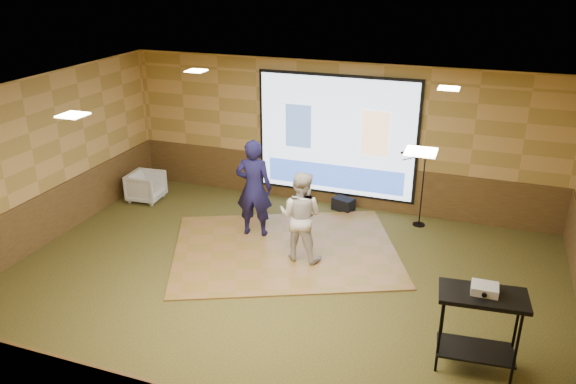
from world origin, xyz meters
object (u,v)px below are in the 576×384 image
(player_right, at_px, (301,216))
(projector, at_px, (485,289))
(duffel_bag, at_px, (343,204))
(projector_screen, at_px, (336,138))
(dance_floor, at_px, (285,249))
(player_left, at_px, (254,188))
(mic_stand, at_px, (418,201))
(banquet_chair, at_px, (146,186))
(av_table, at_px, (480,315))

(player_right, distance_m, projector, 3.53)
(player_right, height_order, duffel_bag, player_right)
(projector_screen, relative_size, dance_floor, 0.85)
(projector_screen, distance_m, player_left, 2.21)
(projector_screen, height_order, dance_floor, projector_screen)
(player_left, distance_m, projector, 4.78)
(projector_screen, relative_size, mic_stand, 2.23)
(player_right, relative_size, banquet_chair, 2.30)
(player_left, xyz_separation_m, av_table, (4.07, -2.52, -0.15))
(av_table, xyz_separation_m, mic_stand, (-1.26, 4.00, -0.30))
(projector, bearing_deg, mic_stand, 106.84)
(dance_floor, bearing_deg, player_right, -30.44)
(duffel_bag, bearing_deg, dance_floor, -104.65)
(mic_stand, distance_m, duffel_bag, 1.58)
(player_left, bearing_deg, projector_screen, -127.53)
(projector_screen, bearing_deg, dance_floor, -97.00)
(av_table, bearing_deg, banquet_chair, 154.69)
(projector, distance_m, duffel_bag, 5.11)
(player_right, bearing_deg, mic_stand, -126.71)
(banquet_chair, height_order, duffel_bag, banquet_chair)
(player_left, relative_size, duffel_bag, 4.41)
(player_left, height_order, mic_stand, player_left)
(player_left, distance_m, duffel_bag, 2.26)
(dance_floor, distance_m, projector, 4.10)
(projector_screen, distance_m, projector, 5.34)
(projector, bearing_deg, projector_screen, 124.01)
(player_right, bearing_deg, av_table, 149.69)
(projector_screen, relative_size, duffel_bag, 7.92)
(player_right, height_order, banquet_chair, player_right)
(dance_floor, relative_size, player_right, 2.47)
(projector_screen, bearing_deg, player_right, -88.18)
(projector_screen, relative_size, av_table, 3.01)
(player_right, xyz_separation_m, duffel_bag, (0.18, 2.26, -0.69))
(av_table, bearing_deg, duffel_bag, 123.60)
(player_left, height_order, player_right, player_left)
(projector_screen, height_order, banquet_chair, projector_screen)
(av_table, height_order, projector, projector)
(dance_floor, relative_size, banquet_chair, 5.69)
(dance_floor, xyz_separation_m, projector, (3.32, -2.10, 1.14))
(av_table, height_order, mic_stand, mic_stand)
(player_left, bearing_deg, dance_floor, 143.69)
(mic_stand, height_order, banquet_chair, mic_stand)
(av_table, bearing_deg, mic_stand, 107.52)
(dance_floor, height_order, mic_stand, mic_stand)
(dance_floor, bearing_deg, av_table, -32.74)
(banquet_chair, relative_size, duffel_bag, 1.64)
(mic_stand, bearing_deg, player_left, -142.35)
(player_left, xyz_separation_m, duffel_bag, (1.28, 1.67, -0.82))
(dance_floor, relative_size, av_table, 3.56)
(banquet_chair, bearing_deg, duffel_bag, -81.39)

